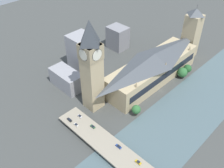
% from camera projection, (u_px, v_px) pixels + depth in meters
% --- Properties ---
extents(ground_plane, '(600.00, 600.00, 0.00)m').
position_uv_depth(ground_plane, '(161.00, 91.00, 223.86)').
color(ground_plane, '#424442').
extents(river_water, '(49.92, 360.00, 0.30)m').
position_uv_depth(river_water, '(191.00, 108.00, 206.69)').
color(river_water, '#4C6066').
rests_on(river_water, ground_plane).
extents(parliament_hall, '(28.07, 103.68, 28.49)m').
position_uv_depth(parliament_hall, '(153.00, 67.00, 228.80)').
color(parliament_hall, tan).
rests_on(parliament_hall, ground_plane).
extents(clock_tower, '(14.34, 14.34, 76.45)m').
position_uv_depth(clock_tower, '(91.00, 65.00, 184.46)').
color(clock_tower, tan).
rests_on(clock_tower, ground_plane).
extents(victoria_tower, '(14.46, 14.46, 56.22)m').
position_uv_depth(victoria_tower, '(192.00, 33.00, 256.52)').
color(victoria_tower, tan).
rests_on(victoria_tower, ground_plane).
extents(road_bridge, '(131.85, 16.99, 4.22)m').
position_uv_depth(road_bridge, '(130.00, 164.00, 161.58)').
color(road_bridge, gray).
rests_on(road_bridge, ground_plane).
extents(car_northbound_lead, '(3.88, 1.80, 1.44)m').
position_uv_depth(car_northbound_lead, '(80.00, 116.00, 193.03)').
color(car_northbound_lead, silver).
rests_on(car_northbound_lead, road_bridge).
extents(car_northbound_mid, '(4.21, 1.88, 1.34)m').
position_uv_depth(car_northbound_mid, '(93.00, 127.00, 184.63)').
color(car_northbound_mid, '#2D5638').
rests_on(car_northbound_mid, road_bridge).
extents(car_northbound_tail, '(4.60, 1.79, 1.35)m').
position_uv_depth(car_northbound_tail, '(119.00, 146.00, 170.52)').
color(car_northbound_tail, navy).
rests_on(car_northbound_tail, road_bridge).
extents(car_southbound_lead, '(3.98, 1.79, 1.24)m').
position_uv_depth(car_southbound_lead, '(76.00, 125.00, 186.12)').
color(car_southbound_lead, silver).
rests_on(car_southbound_lead, road_bridge).
extents(car_southbound_mid, '(4.68, 1.82, 1.37)m').
position_uv_depth(car_southbound_mid, '(69.00, 120.00, 190.01)').
color(car_southbound_mid, black).
rests_on(car_southbound_mid, road_bridge).
extents(car_southbound_tail, '(4.23, 1.91, 1.35)m').
position_uv_depth(car_southbound_tail, '(138.00, 162.00, 160.73)').
color(car_southbound_tail, gold).
rests_on(car_southbound_tail, road_bridge).
extents(city_block_west, '(20.56, 21.59, 34.87)m').
position_uv_depth(city_block_west, '(81.00, 51.00, 244.80)').
color(city_block_west, '#939399').
rests_on(city_block_west, ground_plane).
extents(city_block_center, '(32.34, 15.83, 16.38)m').
position_uv_depth(city_block_center, '(67.00, 79.00, 224.85)').
color(city_block_center, '#939399').
rests_on(city_block_center, ground_plane).
extents(city_block_east, '(20.87, 17.31, 25.08)m').
position_uv_depth(city_block_east, '(118.00, 38.00, 277.38)').
color(city_block_east, gray).
rests_on(city_block_east, ground_plane).
extents(tree_embankment_near, '(7.27, 7.27, 10.06)m').
position_uv_depth(tree_embankment_near, '(136.00, 109.00, 196.65)').
color(tree_embankment_near, brown).
rests_on(tree_embankment_near, ground_plane).
extents(tree_embankment_mid, '(9.40, 9.40, 10.96)m').
position_uv_depth(tree_embankment_mid, '(182.00, 72.00, 236.21)').
color(tree_embankment_mid, brown).
rests_on(tree_embankment_mid, ground_plane).
extents(tree_embankment_far, '(7.83, 7.83, 10.39)m').
position_uv_depth(tree_embankment_far, '(187.00, 68.00, 240.89)').
color(tree_embankment_far, brown).
rests_on(tree_embankment_far, ground_plane).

